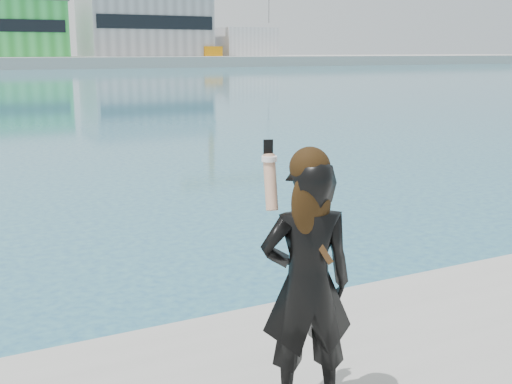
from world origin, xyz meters
TOP-DOWN VIEW (x-y plane):
  - warehouse_grey_right at (40.00, 127.98)m, footprint 25.50×15.35m
  - ancillary_shed at (62.00, 126.00)m, footprint 12.00×10.00m
  - flagpole_right at (22.09, 121.00)m, footprint 1.28×0.16m
  - woman at (-0.80, -0.62)m, footprint 0.69×0.56m

SIDE VIEW (x-z plane):
  - woman at x=-0.80m, z-range 0.81..2.55m
  - ancillary_shed at x=62.00m, z-range 2.00..8.00m
  - flagpole_right at x=22.09m, z-range 2.54..10.54m
  - warehouse_grey_right at x=40.00m, z-range 2.01..14.51m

